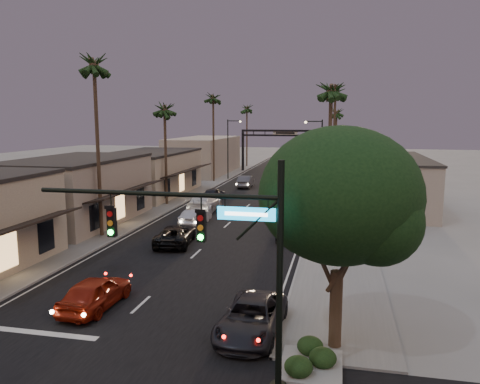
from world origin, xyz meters
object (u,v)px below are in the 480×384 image
at_px(traffic_signal, 222,242).
at_px(palm_rb, 335,89).
at_px(palm_lb, 94,60).
at_px(streetlight_left, 230,144).
at_px(palm_ld, 213,95).
at_px(oncoming_pickup, 175,235).
at_px(palm_rc, 337,110).
at_px(palm_lc, 164,105).
at_px(corner_tree, 341,201).
at_px(arch, 285,140).
at_px(palm_ra, 331,85).
at_px(oncoming_red, 95,292).
at_px(streetlight_right, 319,151).
at_px(palm_far, 247,106).
at_px(curbside_near, 252,317).
at_px(curbside_black, 295,229).
at_px(oncoming_silver, 195,217).

xyz_separation_m(traffic_signal, palm_rb, (2.91, 40.00, 7.33)).
bearing_deg(palm_lb, streetlight_left, 87.33).
relative_size(streetlight_left, palm_ld, 0.63).
relative_size(streetlight_left, oncoming_pickup, 1.75).
xyz_separation_m(palm_ld, oncoming_pickup, (6.42, -34.00, -11.70)).
bearing_deg(palm_rc, palm_lc, -121.56).
relative_size(palm_lb, palm_lc, 1.25).
distance_m(traffic_signal, palm_lb, 24.44).
relative_size(corner_tree, arch, 0.58).
height_order(palm_ra, oncoming_red, palm_ra).
distance_m(streetlight_right, palm_far, 36.85).
height_order(corner_tree, streetlight_right, streetlight_right).
xyz_separation_m(streetlight_right, palm_ld, (-15.52, 10.00, 7.09)).
distance_m(traffic_signal, curbside_near, 5.97).
xyz_separation_m(palm_rc, curbside_near, (-2.68, -55.92, -9.74)).
relative_size(palm_rc, palm_far, 0.92).
bearing_deg(oncoming_pickup, arch, -100.21).
distance_m(streetlight_left, palm_rb, 22.07).
xyz_separation_m(palm_lc, oncoming_pickup, (6.42, -15.00, -9.75)).
bearing_deg(curbside_near, oncoming_red, 174.78).
distance_m(palm_rb, curbside_near, 37.87).
bearing_deg(streetlight_right, palm_lb, -124.01).
relative_size(traffic_signal, curbside_near, 1.62).
distance_m(streetlight_left, palm_ra, 37.87).
bearing_deg(palm_rb, streetlight_right, 149.24).
height_order(palm_ld, palm_ra, palm_ld).
xyz_separation_m(traffic_signal, arch, (-5.69, 66.00, 0.45)).
xyz_separation_m(traffic_signal, palm_rc, (2.91, 60.00, 5.39)).
bearing_deg(palm_rb, palm_lc, -155.06).
bearing_deg(arch, palm_lb, -100.16).
bearing_deg(palm_rc, oncoming_pickup, -104.08).
bearing_deg(palm_ra, palm_lb, -173.37).
distance_m(palm_ld, curbside_near, 50.49).
xyz_separation_m(palm_lc, palm_ra, (17.20, -12.00, 0.97)).
bearing_deg(palm_lb, traffic_signal, -51.56).
bearing_deg(palm_lc, palm_lb, -90.00).
height_order(oncoming_pickup, curbside_near, curbside_near).
relative_size(traffic_signal, palm_rb, 0.60).
bearing_deg(palm_rb, oncoming_red, -106.86).
bearing_deg(traffic_signal, curbside_black, 88.57).
height_order(palm_rc, palm_far, palm_far).
xyz_separation_m(palm_lb, oncoming_silver, (5.80, 5.74, -12.72)).
distance_m(streetlight_left, oncoming_pickup, 37.59).
bearing_deg(palm_ra, palm_rb, 90.00).
bearing_deg(corner_tree, arch, 98.62).
relative_size(traffic_signal, palm_ra, 0.64).
bearing_deg(traffic_signal, streetlight_left, 103.14).
height_order(streetlight_left, oncoming_pickup, streetlight_left).
relative_size(corner_tree, oncoming_red, 1.89).
distance_m(palm_lb, palm_rc, 45.48).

